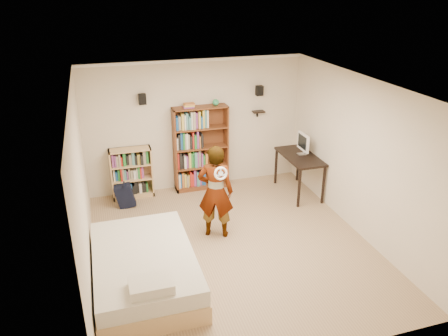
{
  "coord_description": "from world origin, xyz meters",
  "views": [
    {
      "loc": [
        -1.93,
        -5.89,
        4.1
      ],
      "look_at": [
        0.04,
        0.6,
        1.17
      ],
      "focal_mm": 35.0,
      "sensor_mm": 36.0,
      "label": 1
    }
  ],
  "objects_px": {
    "low_bookshelf": "(132,173)",
    "computer_desk": "(299,174)",
    "person": "(216,192)",
    "daybed": "(144,264)",
    "tall_bookshelf": "(201,148)"
  },
  "relations": [
    {
      "from": "low_bookshelf",
      "to": "computer_desk",
      "type": "distance_m",
      "value": 3.41
    },
    {
      "from": "computer_desk",
      "to": "person",
      "type": "bearing_deg",
      "value": -152.71
    },
    {
      "from": "tall_bookshelf",
      "to": "daybed",
      "type": "relative_size",
      "value": 0.81
    },
    {
      "from": "tall_bookshelf",
      "to": "low_bookshelf",
      "type": "distance_m",
      "value": 1.49
    },
    {
      "from": "low_bookshelf",
      "to": "person",
      "type": "distance_m",
      "value": 2.29
    },
    {
      "from": "computer_desk",
      "to": "person",
      "type": "relative_size",
      "value": 0.74
    },
    {
      "from": "tall_bookshelf",
      "to": "daybed",
      "type": "distance_m",
      "value": 3.35
    },
    {
      "from": "daybed",
      "to": "person",
      "type": "xyz_separation_m",
      "value": [
        1.36,
        0.99,
        0.5
      ]
    },
    {
      "from": "low_bookshelf",
      "to": "computer_desk",
      "type": "xyz_separation_m",
      "value": [
        3.3,
        -0.84,
        -0.1
      ]
    },
    {
      "from": "tall_bookshelf",
      "to": "computer_desk",
      "type": "distance_m",
      "value": 2.09
    },
    {
      "from": "low_bookshelf",
      "to": "daybed",
      "type": "distance_m",
      "value": 2.91
    },
    {
      "from": "computer_desk",
      "to": "tall_bookshelf",
      "type": "bearing_deg",
      "value": 155.92
    },
    {
      "from": "low_bookshelf",
      "to": "computer_desk",
      "type": "relative_size",
      "value": 0.84
    },
    {
      "from": "tall_bookshelf",
      "to": "person",
      "type": "height_order",
      "value": "tall_bookshelf"
    },
    {
      "from": "low_bookshelf",
      "to": "person",
      "type": "bearing_deg",
      "value": -57.44
    }
  ]
}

